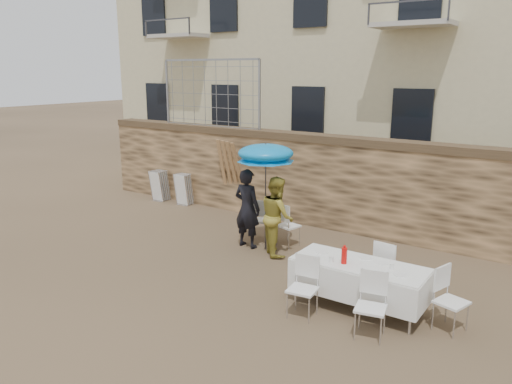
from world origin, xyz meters
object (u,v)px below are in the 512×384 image
Objects in this scene: couple_chair_left at (261,219)px; table_chair_front_left at (303,288)px; man_suit at (247,208)px; couple_chair_right at (288,224)px; banquet_table at (359,266)px; soda_bottle at (344,256)px; woman_dress at (277,216)px; chair_stack_left at (164,184)px; table_chair_side at (452,300)px; table_chair_back at (388,267)px; umbrella at (266,156)px; chair_stack_right at (187,188)px; table_chair_front_right at (371,307)px.

table_chair_front_left is at bearing 110.96° from couple_chair_left.
man_suit reaches higher than couple_chair_right.
soda_bottle reaches higher than banquet_table.
chair_stack_left is (-5.13, 1.92, -0.36)m from woman_dress.
table_chair_back is at bearing 77.08° from table_chair_side.
table_chair_front_left is at bearing -128.66° from banquet_table.
soda_bottle reaches higher than table_chair_side.
umbrella is 2.31× the size of chair_stack_right.
couple_chair_right is at bearing -15.86° from table_chair_back.
couple_chair_right reaches higher than chair_stack_left.
couple_chair_left is at bearing 144.87° from soda_bottle.
woman_dress is 0.78× the size of banquet_table.
table_chair_back and table_chair_side have the same top height.
couple_chair_left is 1.04× the size of chair_stack_right.
banquet_table is 0.94m from table_chair_front_right.
table_chair_back is at bearing 89.08° from table_chair_front_right.
couple_chair_left is 3.68m from table_chair_front_left.
chair_stack_left is at bearing 154.81° from soda_bottle.
chair_stack_left is (-4.38, 1.37, -0.02)m from couple_chair_left.
woman_dress reaches higher than table_chair_side.
woman_dress is 2.66m from soda_bottle.
chair_stack_left is at bearing -22.23° from man_suit.
table_chair_front_left and table_chair_side have the same top height.
soda_bottle is 0.28× the size of chair_stack_left.
soda_bottle reaches higher than chair_stack_right.
chair_stack_left is at bearing 159.10° from umbrella.
woman_dress is 1.25m from umbrella.
woman_dress is 1.71× the size of couple_chair_left.
table_chair_front_left and table_chair_front_right have the same top height.
woman_dress is 1.71× the size of table_chair_side.
soda_bottle is 1.11m from table_chair_back.
umbrella is 2.22× the size of table_chair_front_right.
chair_stack_right is (-3.88, 1.82, -1.55)m from umbrella.
banquet_table is 1.43m from table_chair_side.
table_chair_front_left is at bearing 141.65° from man_suit.
chair_stack_left is (-7.51, 3.29, -0.27)m from banquet_table.
table_chair_back is at bearing -12.76° from umbrella.
table_chair_front_right reaches higher than chair_stack_right.
chair_stack_left is (-7.31, 3.44, -0.45)m from soda_bottle.
table_chair_front_right is (2.88, -2.11, -0.34)m from woman_dress.
man_suit is 3.99m from chair_stack_right.
banquet_table is (2.73, -1.46, -1.28)m from umbrella.
banquet_table is at bearing -28.18° from umbrella.
woman_dress is at bearing -178.50° from man_suit.
umbrella is 3.36m from banquet_table.
woman_dress is at bearing 108.16° from couple_chair_right.
table_chair_side is at bearing 167.64° from couple_chair_right.
couple_chair_left is (-0.40, 0.45, -1.53)m from umbrella.
banquet_table is 2.19× the size of table_chair_side.
chair_stack_right is at bearing 151.79° from soda_bottle.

